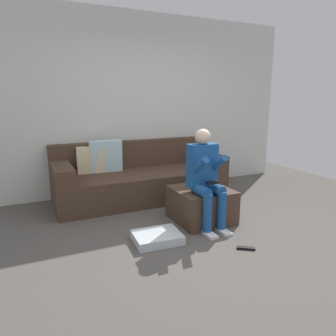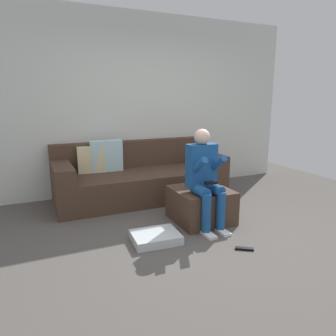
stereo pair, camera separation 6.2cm
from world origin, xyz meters
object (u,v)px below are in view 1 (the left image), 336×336
person_seated (206,175)px  storage_bin (157,237)px  couch_sectional (138,178)px  remote_near_ottoman (246,248)px  remote_by_storage_bin (171,229)px  ottoman (201,205)px

person_seated → storage_bin: bearing=-167.7°
couch_sectional → remote_near_ottoman: bearing=-78.4°
remote_by_storage_bin → ottoman: bearing=58.0°
remote_by_storage_bin → remote_near_ottoman: bearing=-13.3°
person_seated → remote_by_storage_bin: size_ratio=6.95×
remote_near_ottoman → storage_bin: bearing=177.6°
person_seated → storage_bin: 0.91m
couch_sectional → remote_near_ottoman: size_ratio=13.81×
person_seated → remote_near_ottoman: size_ratio=6.37×
ottoman → remote_near_ottoman: ottoman is taller
person_seated → remote_by_storage_bin: 0.75m
couch_sectional → remote_near_ottoman: (0.42, -2.05, -0.30)m
storage_bin → remote_near_ottoman: size_ratio=2.73×
person_seated → couch_sectional: bearing=104.5°
couch_sectional → storage_bin: (-0.32, -1.51, -0.26)m
couch_sectional → ottoman: (0.41, -1.19, -0.11)m
couch_sectional → remote_near_ottoman: 2.12m
storage_bin → remote_near_ottoman: (0.75, -0.54, -0.04)m
couch_sectional → storage_bin: bearing=-102.1°
ottoman → storage_bin: (-0.73, -0.32, -0.16)m
couch_sectional → remote_near_ottoman: couch_sectional is taller
remote_near_ottoman → remote_by_storage_bin: 0.88m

